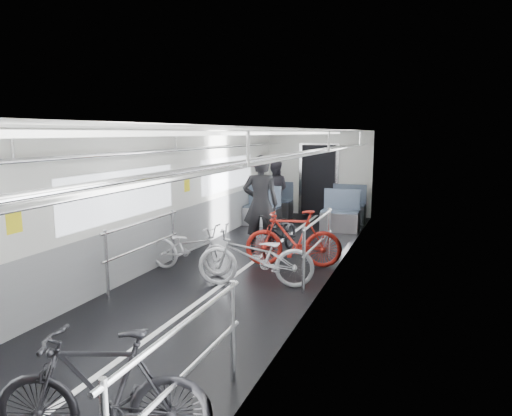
{
  "coord_description": "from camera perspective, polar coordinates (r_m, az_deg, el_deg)",
  "views": [
    {
      "loc": [
        2.91,
        -5.79,
        2.35
      ],
      "look_at": [
        0.0,
        1.92,
        0.98
      ],
      "focal_mm": 32.0,
      "sensor_mm": 36.0,
      "label": 1
    }
  ],
  "objects": [
    {
      "name": "bike_right_mid",
      "position": [
        7.01,
        -0.03,
        -6.13
      ],
      "size": [
        1.89,
        1.08,
        0.94
      ],
      "primitive_type": "imported",
      "rotation": [
        0.0,
        0.0,
        -1.3
      ],
      "color": "silver",
      "rests_on": "floor"
    },
    {
      "name": "bike_left_far",
      "position": [
        7.82,
        -8.2,
        -4.99
      ],
      "size": [
        1.61,
        0.63,
        0.83
      ],
      "primitive_type": "imported",
      "rotation": [
        0.0,
        0.0,
        1.52
      ],
      "color": "#AFAEB3",
      "rests_on": "floor"
    },
    {
      "name": "bike_right_near",
      "position": [
        3.75,
        -18.57,
        -20.95
      ],
      "size": [
        1.66,
        0.97,
        0.96
      ],
      "primitive_type": "imported",
      "rotation": [
        0.0,
        0.0,
        -1.22
      ],
      "color": "black",
      "rests_on": "floor"
    },
    {
      "name": "person_standing",
      "position": [
        8.97,
        0.57,
        0.51
      ],
      "size": [
        0.8,
        0.64,
        1.92
      ],
      "primitive_type": "imported",
      "rotation": [
        0.0,
        0.0,
        3.42
      ],
      "color": "black",
      "rests_on": "floor"
    },
    {
      "name": "person_seated",
      "position": [
        12.56,
        2.34,
        2.32
      ],
      "size": [
        0.82,
        0.67,
        1.6
      ],
      "primitive_type": "imported",
      "rotation": [
        0.0,
        0.0,
        3.23
      ],
      "color": "#302D35",
      "rests_on": "floor"
    },
    {
      "name": "bike_aisle",
      "position": [
        8.84,
        3.1,
        -3.25
      ],
      "size": [
        0.68,
        1.62,
        0.83
      ],
      "primitive_type": "imported",
      "rotation": [
        0.0,
        0.0,
        -0.08
      ],
      "color": "black",
      "rests_on": "floor"
    },
    {
      "name": "bike_right_far",
      "position": [
        8.05,
        4.69,
        -3.83
      ],
      "size": [
        1.76,
        0.88,
        1.02
      ],
      "primitive_type": "imported",
      "rotation": [
        0.0,
        0.0,
        -1.32
      ],
      "color": "#A41C14",
      "rests_on": "floor"
    },
    {
      "name": "car_shell",
      "position": [
        8.2,
        -0.34,
        0.85
      ],
      "size": [
        3.02,
        14.01,
        2.41
      ],
      "color": "black",
      "rests_on": "ground"
    }
  ]
}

